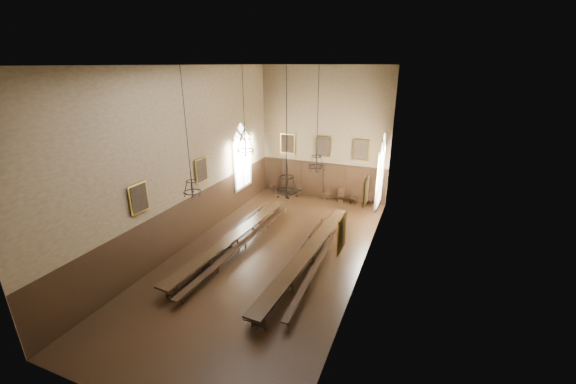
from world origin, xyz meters
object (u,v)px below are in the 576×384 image
Objects in this scene: chair_1 at (288,191)px; chair_0 at (274,188)px; bench_right_outer at (321,259)px; chandelier_front_right at (287,183)px; chair_5 at (341,198)px; chair_6 at (354,200)px; bench_right_inner at (295,254)px; bench_left_inner at (245,243)px; chair_2 at (299,193)px; table_right at (308,257)px; chandelier_back_left at (245,145)px; chair_4 at (326,196)px; bench_left_outer at (226,240)px; chandelier_front_left at (192,183)px; chair_7 at (369,202)px; table_left at (234,242)px; chandelier_back_right at (316,160)px.

chair_0 is at bearing -164.82° from chair_1.
bench_right_outer is 10.39m from chair_0.
chair_1 is at bearing 111.86° from chandelier_front_right.
chair_6 reaches higher than chair_5.
chair_6 is (1.09, 8.36, -0.01)m from bench_right_inner.
chair_2 is at bearing 90.96° from bench_left_inner.
table_right is at bearing -96.40° from chair_5.
chandelier_back_left is at bearing 150.95° from bench_right_inner.
chair_0 is at bearing -163.90° from chair_4.
table_right is 1.01× the size of bench_right_inner.
table_right is 0.98× the size of bench_left_inner.
chandelier_front_left reaches higher than bench_left_outer.
chair_0 is 6.03m from chair_6.
chair_6 is at bearing 53.27° from chandelier_back_left.
chair_7 is at bearing 80.89° from table_right.
chair_5 is at bearing -4.87° from chair_0.
bench_right_outer is 8.28m from chair_6.
bench_left_outer is at bearing 96.29° from chandelier_front_left.
bench_left_inner is 6.40m from chandelier_front_right.
chair_2 is at bearing -160.91° from chair_4.
chair_2 is 7.92m from chandelier_back_left.
table_left is at bearing -67.95° from chair_1.
chair_1 is at bearing 96.80° from bench_left_inner.
chair_0 is 4.05m from chair_4.
chair_2 is 0.91× the size of chair_6.
table_left is 9.62m from chair_6.
table_left is 0.96× the size of table_right.
bench_left_outer is 3.97m from bench_right_inner.
bench_right_inner is at bearing -100.37° from chair_7.
bench_right_inner is at bearing -68.74° from chair_4.
chandelier_front_left is (-3.66, -2.69, 4.05)m from bench_right_inner.
table_right is 3.56m from bench_left_inner.
bench_right_inner is (2.79, -0.06, -0.01)m from bench_left_inner.
bench_right_outer is (1.26, 0.08, -0.02)m from bench_right_inner.
chandelier_back_right reaches higher than chair_6.
bench_right_inner is at bearing -99.04° from chandelier_back_right.
chandelier_front_left reaches higher than bench_right_outer.
table_left reaches higher than bench_left_outer.
table_right is 8.73m from chair_7.
chandelier_back_left is at bearing 179.82° from chandelier_back_right.
table_right is 11.87× the size of chair_2.
chandelier_back_left reaches higher than chair_2.
chair_7 is at bearing 84.00° from bench_right_outer.
chair_0 reaches higher than chair_6.
chandelier_front_right reaches higher than chair_4.
bench_right_outer is at bearing 29.35° from chandelier_front_left.
bench_left_outer is 1.81× the size of chandelier_front_left.
chandelier_back_left reaches higher than chair_6.
chandelier_back_left reaches higher than table_left.
chair_2 is at bearing 18.55° from chair_1.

